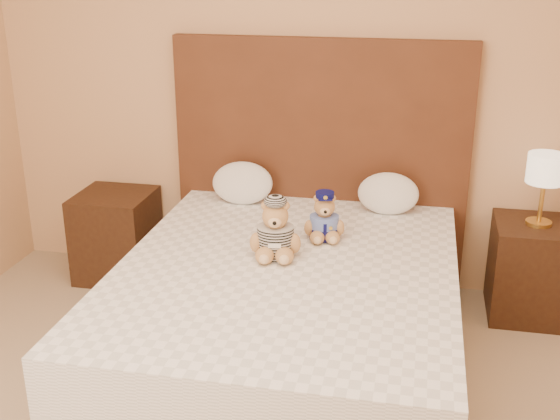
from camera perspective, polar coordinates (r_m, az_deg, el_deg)
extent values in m
cube|color=tan|center=(4.13, 3.48, 11.81)|extent=(4.00, 0.04, 2.70)
cube|color=white|center=(3.54, 0.53, -10.37)|extent=(1.60, 2.00, 0.30)
cube|color=white|center=(3.41, 0.55, -6.40)|extent=(1.60, 2.00, 0.25)
cube|color=#512A18|center=(4.22, 3.23, 3.65)|extent=(1.75, 0.08, 1.50)
cube|color=#341F10|center=(4.54, -13.13, -2.02)|extent=(0.45, 0.45, 0.55)
cube|color=#341F10|center=(4.20, 19.80, -4.59)|extent=(0.45, 0.45, 0.55)
cylinder|color=gold|center=(4.09, 20.27, -0.97)|extent=(0.14, 0.14, 0.02)
cylinder|color=gold|center=(4.05, 20.49, 0.75)|extent=(0.02, 0.02, 0.26)
cylinder|color=beige|center=(4.00, 20.81, 3.18)|extent=(0.20, 0.20, 0.16)
ellipsoid|color=white|center=(4.16, -3.08, 2.37)|extent=(0.37, 0.24, 0.26)
ellipsoid|color=white|center=(4.03, 8.79, 1.48)|extent=(0.35, 0.22, 0.24)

